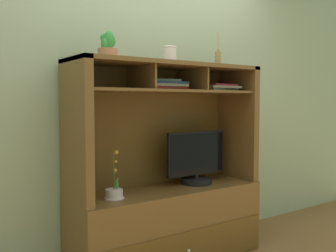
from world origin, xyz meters
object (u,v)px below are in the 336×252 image
(media_console, at_px, (167,201))
(ceramic_vase, at_px, (170,55))
(potted_succulent, at_px, (108,48))
(magazine_stack_centre, at_px, (216,88))
(tv_monitor, at_px, (197,161))
(diffuser_bottle, at_px, (218,59))
(magazine_stack_left, at_px, (161,85))
(potted_orchid, at_px, (114,192))

(media_console, relative_size, ceramic_vase, 12.23)
(ceramic_vase, bearing_deg, potted_succulent, 176.00)
(ceramic_vase, bearing_deg, magazine_stack_centre, 4.48)
(media_console, bearing_deg, tv_monitor, -0.55)
(diffuser_bottle, bearing_deg, tv_monitor, 175.88)
(magazine_stack_left, xyz_separation_m, magazine_stack_centre, (0.54, -0.03, -0.01))
(potted_orchid, bearing_deg, tv_monitor, 3.68)
(media_console, bearing_deg, potted_orchid, -173.82)
(media_console, distance_m, potted_orchid, 0.51)
(potted_succulent, bearing_deg, diffuser_bottle, -1.04)
(media_console, bearing_deg, potted_succulent, 179.98)
(tv_monitor, bearing_deg, magazine_stack_centre, 2.04)
(media_console, xyz_separation_m, potted_orchid, (-0.49, -0.05, 0.15))
(media_console, height_order, magazine_stack_left, media_console)
(diffuser_bottle, bearing_deg, media_console, 177.94)
(magazine_stack_centre, xyz_separation_m, diffuser_bottle, (-0.01, -0.02, 0.24))
(diffuser_bottle, distance_m, potted_succulent, 1.01)
(potted_orchid, xyz_separation_m, ceramic_vase, (0.49, 0.02, 0.99))
(magazine_stack_left, bearing_deg, media_console, -50.10)
(magazine_stack_left, distance_m, magazine_stack_centre, 0.54)
(potted_succulent, bearing_deg, magazine_stack_centre, 0.27)
(magazine_stack_left, relative_size, potted_succulent, 1.94)
(media_console, xyz_separation_m, magazine_stack_centre, (0.51, 0.00, 0.90))
(magazine_stack_centre, distance_m, ceramic_vase, 0.56)
(magazine_stack_left, height_order, magazine_stack_centre, magazine_stack_left)
(tv_monitor, bearing_deg, ceramic_vase, -173.70)
(media_console, height_order, ceramic_vase, ceramic_vase)
(diffuser_bottle, relative_size, ceramic_vase, 2.28)
(media_console, relative_size, potted_orchid, 4.54)
(diffuser_bottle, xyz_separation_m, ceramic_vase, (-0.50, -0.02, -0.00))
(diffuser_bottle, height_order, ceramic_vase, diffuser_bottle)
(media_console, distance_m, magazine_stack_left, 0.91)
(media_console, relative_size, potted_succulent, 8.00)
(potted_orchid, xyz_separation_m, potted_succulent, (-0.01, 0.05, 1.01))
(tv_monitor, distance_m, potted_succulent, 1.17)
(diffuser_bottle, bearing_deg, potted_orchid, -177.99)
(media_console, distance_m, tv_monitor, 0.41)
(media_console, xyz_separation_m, tv_monitor, (0.29, -0.00, 0.29))
(tv_monitor, relative_size, magazine_stack_centre, 1.62)
(tv_monitor, relative_size, magazine_stack_left, 1.54)
(diffuser_bottle, xyz_separation_m, potted_succulent, (-1.01, 0.02, 0.01))
(potted_succulent, bearing_deg, magazine_stack_left, 4.65)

